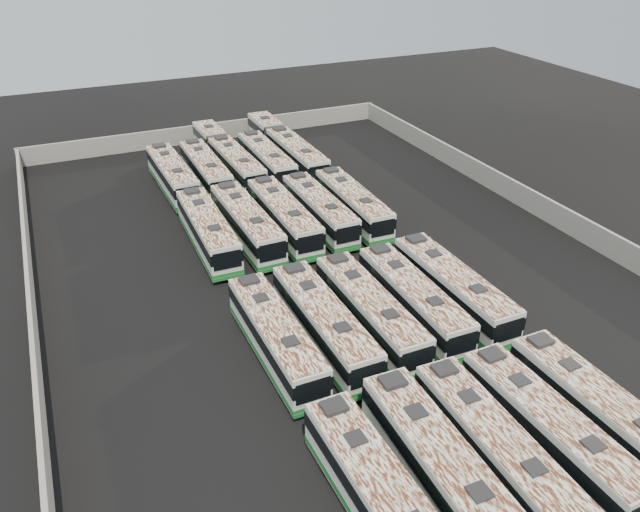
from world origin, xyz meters
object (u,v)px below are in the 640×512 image
Objects in this scene: bus_midfront_far_right at (453,288)px; bus_midback_far_left at (208,230)px; bus_front_left at (442,471)px; bus_back_center at (227,156)px; bus_midfront_center at (370,312)px; bus_midfront_right at (413,300)px; bus_back_far_right at (286,147)px; bus_midback_left at (247,224)px; bus_back_right at (267,161)px; bus_midfront_far_left at (276,337)px; bus_midback_right at (319,210)px; bus_midfront_left at (324,324)px; bus_front_far_left at (381,499)px; bus_front_center at (495,451)px; bus_front_right at (549,431)px; bus_midback_center at (284,217)px; bus_front_far_right at (600,413)px; bus_back_left at (206,170)px; bus_midback_far_right at (353,204)px; bus_back_far_left at (173,175)px.

bus_midfront_far_right is 21.21m from bus_midback_far_left.
bus_midback_far_left is (-3.54, 29.95, -0.02)m from bus_front_left.
bus_midfront_center is at bearing -91.34° from bus_back_center.
bus_back_far_right is at bearing 85.03° from bus_midfront_right.
bus_back_right is at bearing 62.58° from bus_midback_left.
bus_back_right reaches higher than bus_midfront_far_left.
bus_midfront_far_right is 1.03× the size of bus_midback_right.
bus_back_center is (3.45, 33.29, -0.04)m from bus_midfront_left.
bus_midfront_far_right is at bearing 44.57° from bus_front_far_left.
bus_midfront_far_left is at bearing 117.94° from bus_front_center.
bus_midfront_far_left is 33.97m from bus_back_center.
bus_front_right is 30.58m from bus_midback_left.
bus_midback_center is (-3.39, 29.78, 0.07)m from bus_front_right.
bus_midback_center is at bearing 66.61° from bus_midfront_far_left.
bus_midfront_far_right is 1.00× the size of bus_midback_far_left.
bus_midfront_right is 16.44m from bus_midback_center.
bus_midfront_center is at bearing 115.73° from bus_front_far_right.
bus_back_left reaches higher than bus_back_center.
bus_midfront_right is 0.99× the size of bus_midback_far_right.
bus_front_left reaches higher than bus_front_right.
bus_back_far_right is at bearing 57.71° from bus_midback_left.
bus_front_left reaches higher than bus_midfront_left.
bus_front_far_left is 1.01× the size of bus_front_far_right.
bus_midback_right reaches higher than bus_front_center.
bus_midback_left reaches higher than bus_midback_right.
bus_midfront_left reaches higher than bus_midfront_right.
bus_front_left is 1.02× the size of bus_midfront_left.
bus_midback_right is (6.94, 0.07, -0.08)m from bus_midback_left.
bus_front_center is 15.16m from bus_midfront_far_left.
bus_midback_far_left reaches higher than bus_back_left.
bus_midback_center reaches higher than bus_midfront_far_left.
bus_front_center is at bearing -91.36° from bus_back_center.
bus_midfront_left is 1.00× the size of bus_back_right.
bus_midback_far_left is (-6.83, 16.33, 0.02)m from bus_midfront_center.
bus_midfront_left is 16.72m from bus_midback_far_left.
bus_midback_left reaches higher than bus_front_far_right.
bus_back_far_right is (13.74, 16.82, 0.01)m from bus_midback_far_left.
bus_front_center is at bearing 0.89° from bus_front_far_left.
bus_back_far_left is 0.64× the size of bus_back_far_right.
bus_back_center is at bearing 80.79° from bus_front_far_left.
bus_midfront_far_right reaches higher than bus_front_center.
bus_midfront_left is 0.99× the size of bus_midback_center.
bus_midfront_far_left is at bearing -179.84° from bus_midfront_center.
bus_midfront_far_right is 31.55m from bus_back_left.
bus_midback_left is at bearing 114.14° from bus_midfront_right.
bus_front_far_right is (10.17, -0.10, -0.08)m from bus_front_left.
bus_back_far_right is (6.87, 16.98, 0.00)m from bus_midback_center.
bus_back_right is at bearing -0.90° from bus_back_far_left.
bus_front_right is (3.46, -0.05, -0.01)m from bus_front_center.
bus_front_right is (6.72, 0.01, -0.08)m from bus_front_left.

